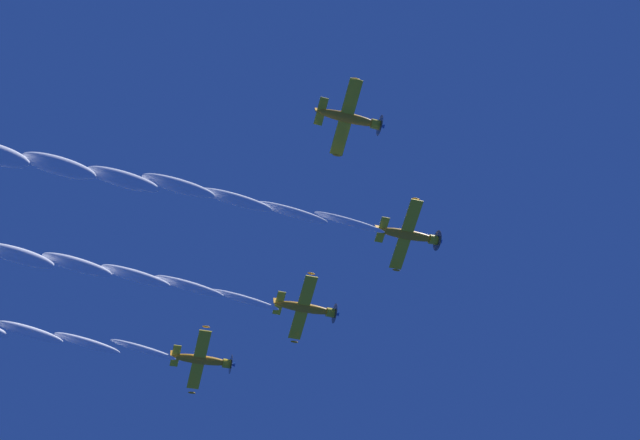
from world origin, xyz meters
The scene contains 6 objects.
airplane_lead centered at (5.47, 1.64, 94.48)m, with size 8.63×9.54×3.31m.
airplane_left_wingman centered at (19.92, -6.30, 94.45)m, with size 8.64×9.52×3.02m.
airplane_right_wingman centered at (10.74, 17.25, 95.93)m, with size 8.65×9.55×2.86m.
airplane_slot_tail centered at (34.93, -11.92, 95.04)m, with size 8.61×9.49×3.31m.
smoke_trail_lead centered at (38.98, 15.91, 89.82)m, with size 48.01×21.45×8.22m.
smoke_trail_left_wingman centered at (53.42, 8.04, 89.73)m, with size 47.68×21.60×8.19m.
Camera 1 is at (11.55, 35.77, 1.65)m, focal length 43.88 mm.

